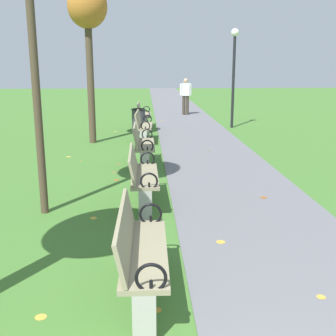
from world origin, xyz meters
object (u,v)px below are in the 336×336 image
tree_3 (88,13)px  pedestrian_walking (186,94)px  park_bench_5 (143,126)px  trash_bin (139,121)px  park_bench_4 (142,144)px  park_bench_2 (140,251)px  lamp_post (234,63)px  park_bench_6 (143,115)px  park_bench_3 (142,175)px

tree_3 → pedestrian_walking: (3.40, 6.79, -2.72)m
park_bench_5 → trash_bin: size_ratio=1.93×
park_bench_4 → tree_3: (-1.49, 2.96, 3.17)m
park_bench_2 → lamp_post: size_ratio=0.46×
park_bench_2 → pedestrian_walking: 15.61m
park_bench_6 → lamp_post: 3.72m
park_bench_6 → park_bench_5: bearing=-90.0°
park_bench_3 → tree_3: tree_3 is taller
park_bench_5 → tree_3: tree_3 is taller
park_bench_5 → lamp_post: size_ratio=0.47×
tree_3 → trash_bin: size_ratio=5.29×
park_bench_3 → pedestrian_walking: size_ratio=0.99×
park_bench_5 → trash_bin: park_bench_5 is taller
park_bench_5 → trash_bin: (-0.15, 1.47, -0.06)m
park_bench_5 → pedestrian_walking: bearing=74.1°
park_bench_6 → tree_3: 4.54m
park_bench_3 → park_bench_6: bearing=90.0°
park_bench_4 → park_bench_5: size_ratio=0.99×
park_bench_2 → tree_3: bearing=99.7°
park_bench_4 → lamp_post: 6.85m
trash_bin → park_bench_6: bearing=83.8°
park_bench_6 → park_bench_4: bearing=-90.0°
park_bench_4 → park_bench_2: bearing=-90.0°
park_bench_2 → trash_bin: (-0.15, 10.23, -0.06)m
park_bench_3 → lamp_post: size_ratio=0.46×
tree_3 → trash_bin: (1.34, 1.53, -3.23)m
tree_3 → trash_bin: tree_3 is taller
park_bench_5 → pedestrian_walking: size_ratio=1.00×
park_bench_2 → lamp_post: (3.24, 11.49, 1.82)m
park_bench_2 → trash_bin: size_ratio=1.91×
trash_bin → pedestrian_walking: bearing=68.6°
pedestrian_walking → trash_bin: size_ratio=1.93×
park_bench_2 → park_bench_4: size_ratio=1.00×
tree_3 → trash_bin: 3.81m
park_bench_4 → lamp_post: size_ratio=0.46×
park_bench_2 → park_bench_3: (-0.00, 2.94, 0.00)m
tree_3 → lamp_post: (4.73, 2.80, -1.34)m
park_bench_4 → lamp_post: (3.24, 5.75, 1.82)m
park_bench_6 → pedestrian_walking: size_ratio=0.99×
lamp_post → trash_bin: bearing=-159.5°
park_bench_3 → park_bench_6: (0.00, 8.64, 0.00)m
trash_bin → tree_3: bearing=-131.2°
park_bench_4 → pedestrian_walking: pedestrian_walking is taller
tree_3 → lamp_post: size_ratio=1.28×
park_bench_2 → park_bench_3: size_ratio=1.00×
park_bench_3 → park_bench_4: bearing=90.0°
park_bench_5 → park_bench_6: same height
trash_bin → lamp_post: lamp_post is taller
park_bench_5 → park_bench_4: bearing=-90.0°
park_bench_6 → lamp_post: (3.24, -0.09, 1.82)m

